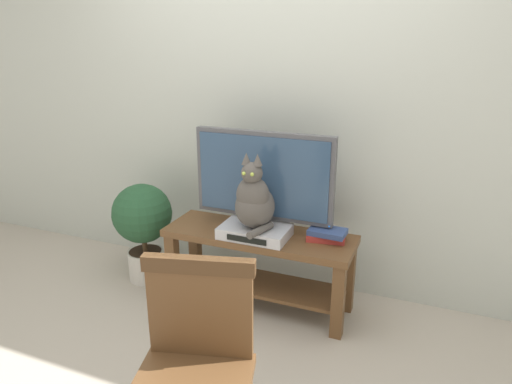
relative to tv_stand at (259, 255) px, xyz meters
The scene contains 9 objects.
ground_plane 0.70m from the tv_stand, 95.31° to the right, with size 12.00×12.00×0.00m, color #ADA393.
back_wall 1.14m from the tv_stand, 96.89° to the left, with size 7.00×0.12×2.80m, color #B7BCB2.
tv_stand is the anchor object (origin of this frame).
tv 0.50m from the tv_stand, 89.98° to the left, with size 0.90×0.20×0.63m.
media_box 0.20m from the tv_stand, 90.84° to the right, with size 0.42×0.27×0.07m.
cat 0.41m from the tv_stand, 89.92° to the right, with size 0.24×0.33×0.47m.
wooden_chair 1.32m from the tv_stand, 78.56° to the right, with size 0.51×0.52×0.93m.
book_stack 0.47m from the tv_stand, ahead, with size 0.24×0.16×0.07m.
potted_plant 0.89m from the tv_stand, behind, with size 0.42×0.42×0.72m.
Camera 1 is at (1.05, -1.89, 1.68)m, focal length 32.47 mm.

